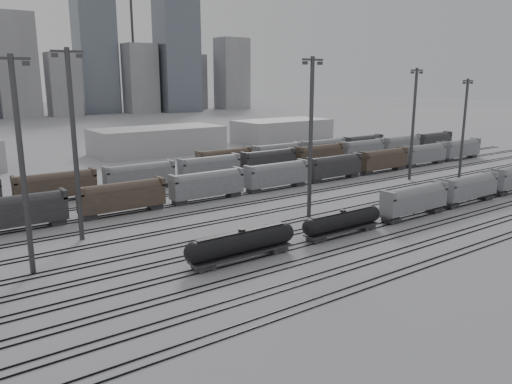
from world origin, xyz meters
TOP-DOWN VIEW (x-y plane):
  - ground at (0.00, 0.00)m, footprint 900.00×900.00m
  - tracks at (0.00, 17.50)m, footprint 220.00×71.50m
  - tank_car_a at (-21.94, 1.00)m, footprint 16.59×2.76m
  - tank_car_b at (-3.64, 1.00)m, footprint 15.32×2.55m
  - hopper_car_a at (13.40, 1.00)m, footprint 14.54×2.89m
  - hopper_car_b at (29.88, 1.00)m, footprint 14.42×2.86m
  - light_mast_a at (-45.01, 12.35)m, footprint 4.13×0.66m
  - light_mast_b at (-36.22, 21.81)m, footprint 4.36×0.70m
  - light_mast_c at (-0.99, 11.51)m, footprint 4.25×0.68m
  - light_mast_d at (39.42, 21.81)m, footprint 4.05×0.65m
  - light_mast_e at (49.03, 15.17)m, footprint 3.68×0.59m
  - bg_string_near at (8.00, 32.00)m, footprint 151.00×3.00m
  - bg_string_mid at (18.00, 48.00)m, footprint 151.00×3.00m
  - bg_string_far at (35.50, 56.00)m, footprint 66.00×3.00m
  - warehouse_mid at (10.00, 95.00)m, footprint 40.00×18.00m
  - warehouse_right at (60.00, 95.00)m, footprint 35.00×18.00m
  - skyline at (10.84, 280.00)m, footprint 316.00×22.40m
  - crane_right at (91.26, 305.00)m, footprint 42.00×1.80m

SIDE VIEW (x-z plane):
  - ground at x=0.00m, z-range 0.00..0.00m
  - tracks at x=0.00m, z-range 0.00..0.16m
  - tank_car_b at x=-3.64m, z-range 0.30..4.08m
  - tank_car_a at x=-21.94m, z-range 0.32..4.42m
  - bg_string_far at x=35.50m, z-range 0.00..5.60m
  - bg_string_near at x=8.00m, z-range 0.00..5.60m
  - bg_string_mid at x=18.00m, z-range 0.00..5.60m
  - hopper_car_b at x=29.88m, z-range 0.61..5.76m
  - hopper_car_a at x=13.40m, z-range 0.61..5.81m
  - warehouse_mid at x=10.00m, z-range 0.00..8.00m
  - warehouse_right at x=60.00m, z-range 0.00..8.00m
  - light_mast_e at x=49.03m, z-range 0.70..23.72m
  - light_mast_d at x=39.42m, z-range 0.77..26.11m
  - light_mast_a at x=-45.01m, z-range 0.79..26.62m
  - light_mast_c at x=-0.99m, z-range 0.81..27.36m
  - light_mast_b at x=-36.22m, z-range 0.83..28.07m
  - skyline at x=10.84m, z-range -12.77..82.23m
  - crane_right at x=91.26m, z-range 7.39..107.39m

